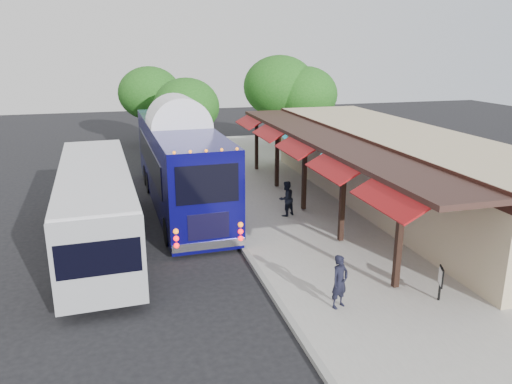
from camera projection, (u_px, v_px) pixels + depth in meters
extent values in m
plane|color=black|center=(245.00, 256.00, 18.29)|extent=(90.00, 90.00, 0.00)
cube|color=#9E9B93|center=(328.00, 210.00, 23.25)|extent=(10.00, 40.00, 0.15)
cube|color=gray|center=(224.00, 219.00, 21.98)|extent=(0.20, 40.00, 0.16)
cube|color=tan|center=(397.00, 169.00, 23.67)|extent=(5.00, 20.00, 3.60)
cube|color=black|center=(351.00, 140.00, 22.60)|extent=(0.06, 20.00, 0.60)
cube|color=#331E19|center=(329.00, 139.00, 22.29)|extent=(2.60, 20.00, 0.18)
cube|color=black|center=(399.00, 239.00, 15.06)|extent=(0.18, 0.18, 3.16)
cube|color=maroon|center=(390.00, 198.00, 14.57)|extent=(1.00, 3.20, 0.57)
cube|color=black|center=(342.00, 201.00, 18.75)|extent=(0.18, 0.18, 3.16)
cube|color=maroon|center=(333.00, 167.00, 18.27)|extent=(1.00, 3.20, 0.57)
cube|color=black|center=(304.00, 175.00, 22.45)|extent=(0.18, 0.18, 3.16)
cube|color=maroon|center=(296.00, 147.00, 21.96)|extent=(1.00, 3.20, 0.57)
cube|color=black|center=(277.00, 157.00, 26.15)|extent=(0.18, 0.18, 3.16)
cube|color=maroon|center=(269.00, 132.00, 25.66)|extent=(1.00, 3.20, 0.57)
cube|color=black|center=(257.00, 143.00, 29.85)|extent=(0.18, 0.18, 3.16)
cube|color=maroon|center=(250.00, 121.00, 29.36)|extent=(1.00, 3.20, 0.57)
sphere|color=#166A7D|center=(381.00, 187.00, 16.71)|extent=(0.26, 0.26, 0.26)
sphere|color=#166A7D|center=(323.00, 156.00, 21.33)|extent=(0.26, 0.26, 0.26)
sphere|color=#166A7D|center=(285.00, 136.00, 25.96)|extent=(0.26, 0.26, 0.26)
cube|color=#090650|center=(180.00, 161.00, 23.56)|extent=(3.09, 13.03, 3.40)
cube|color=#090650|center=(182.00, 199.00, 24.09)|extent=(3.03, 12.90, 0.38)
ellipsoid|color=white|center=(178.00, 126.00, 23.09)|extent=(3.08, 12.77, 0.61)
cube|color=black|center=(203.00, 185.00, 17.40)|extent=(2.26, 0.09, 1.40)
cube|color=silver|center=(204.00, 245.00, 18.12)|extent=(2.70, 0.26, 0.30)
sphere|color=#FF0C0C|center=(171.00, 242.00, 17.65)|extent=(0.19, 0.19, 0.19)
sphere|color=#FF0C0C|center=(236.00, 236.00, 18.26)|extent=(0.19, 0.19, 0.19)
cylinder|color=black|center=(165.00, 231.00, 19.14)|extent=(0.35, 1.13, 1.12)
cylinder|color=black|center=(229.00, 225.00, 19.79)|extent=(0.35, 1.13, 1.12)
cylinder|color=black|center=(149.00, 175.00, 27.53)|extent=(0.35, 1.13, 1.12)
cylinder|color=black|center=(194.00, 172.00, 28.17)|extent=(0.35, 1.13, 1.12)
cube|color=#94969C|center=(97.00, 204.00, 18.75)|extent=(2.96, 11.63, 2.66)
cube|color=black|center=(60.00, 201.00, 18.36)|extent=(0.42, 9.80, 1.00)
cube|color=black|center=(131.00, 196.00, 19.01)|extent=(0.42, 9.80, 1.00)
cube|color=silver|center=(93.00, 169.00, 18.37)|extent=(2.90, 11.39, 0.10)
cylinder|color=black|center=(57.00, 285.00, 15.06)|extent=(0.32, 0.97, 0.96)
cylinder|color=black|center=(135.00, 275.00, 15.65)|extent=(0.32, 0.97, 0.96)
cylinder|color=black|center=(74.00, 209.00, 21.99)|extent=(0.32, 0.97, 0.96)
cylinder|color=black|center=(128.00, 205.00, 22.59)|extent=(0.32, 0.97, 0.96)
imported|color=black|center=(340.00, 282.00, 14.22)|extent=(0.69, 0.58, 1.59)
imported|color=black|center=(286.00, 199.00, 21.99)|extent=(0.95, 0.86, 1.58)
imported|color=black|center=(212.00, 164.00, 28.26)|extent=(0.97, 0.45, 1.61)
imported|color=black|center=(232.00, 172.00, 26.55)|extent=(1.20, 0.95, 1.62)
cube|color=black|center=(440.00, 284.00, 14.67)|extent=(0.08, 0.08, 1.05)
cube|color=black|center=(441.00, 277.00, 14.61)|extent=(0.23, 0.45, 0.57)
cube|color=white|center=(440.00, 277.00, 14.60)|extent=(0.17, 0.37, 0.48)
cylinder|color=#382314|center=(188.00, 143.00, 33.01)|extent=(0.36, 0.36, 2.48)
ellipsoid|color=#1A5114|center=(186.00, 106.00, 32.33)|extent=(4.28, 4.28, 3.64)
cylinder|color=#382314|center=(279.00, 127.00, 37.49)|extent=(0.36, 0.36, 3.08)
ellipsoid|color=#1A5114|center=(280.00, 87.00, 36.64)|extent=(5.32, 5.32, 4.52)
cylinder|color=#382314|center=(304.00, 131.00, 36.96)|extent=(0.36, 0.36, 2.73)
ellipsoid|color=#1A5114|center=(305.00, 94.00, 36.21)|extent=(4.72, 4.72, 4.01)
cylinder|color=#382314|center=(152.00, 128.00, 38.25)|extent=(0.36, 0.36, 2.71)
ellipsoid|color=#1A5114|center=(150.00, 93.00, 37.50)|extent=(4.67, 4.67, 3.97)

